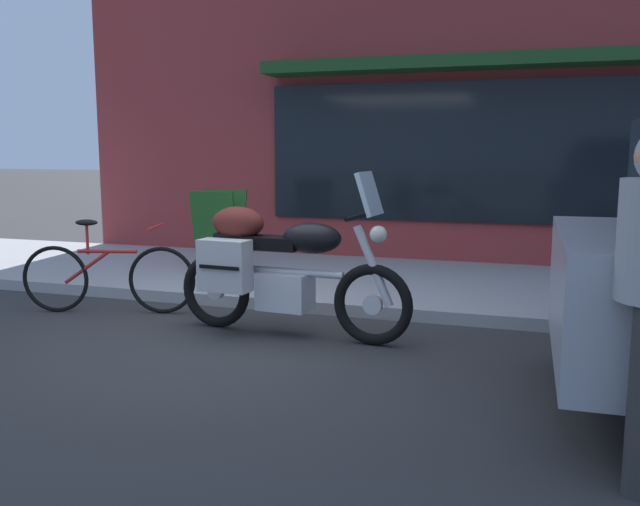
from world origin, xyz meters
TOP-DOWN VIEW (x-y plane):
  - ground_plane at (0.00, 0.00)m, footprint 80.00×80.00m
  - touring_motorcycle at (0.41, 0.23)m, footprint 2.15×0.62m
  - parked_bicycle at (-1.45, 0.47)m, footprint 1.67×0.60m
  - sandwich_board_sign at (-1.06, 2.12)m, footprint 0.55×0.42m

SIDE VIEW (x-z plane):
  - ground_plane at x=0.00m, z-range 0.00..0.00m
  - parked_bicycle at x=-1.45m, z-range -0.10..0.82m
  - touring_motorcycle at x=0.41m, z-range -0.09..1.32m
  - sandwich_board_sign at x=-1.06m, z-range 0.12..1.11m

